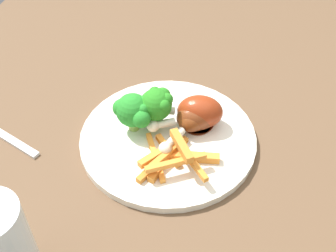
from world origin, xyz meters
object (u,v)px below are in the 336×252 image
object	(u,v)px
dining_table	(123,209)
chicken_drumstick_extra	(197,112)
broccoli_floret_front	(136,111)
chicken_drumstick_far	(195,117)
broccoli_floret_middle	(157,103)
water_glass	(2,248)
dinner_plate	(168,138)
carrot_fries_pile	(173,156)
chicken_drumstick_near	(194,117)

from	to	relation	value
dining_table	chicken_drumstick_extra	bearing A→B (deg)	-38.89
broccoli_floret_front	chicken_drumstick_far	world-z (taller)	broccoli_floret_front
dining_table	chicken_drumstick_extra	distance (m)	0.19
broccoli_floret_middle	water_glass	distance (m)	0.29
broccoli_floret_front	water_glass	size ratio (longest dim) A/B	0.49
dining_table	dinner_plate	distance (m)	0.14
dining_table	broccoli_floret_middle	distance (m)	0.18
broccoli_floret_middle	carrot_fries_pile	size ratio (longest dim) A/B	0.59
carrot_fries_pile	broccoli_floret_front	bearing A→B (deg)	53.19
chicken_drumstick_far	water_glass	xyz separation A→B (m)	(-0.29, 0.16, 0.03)
chicken_drumstick_near	water_glass	distance (m)	0.33
dinner_plate	water_glass	world-z (taller)	water_glass
chicken_drumstick_extra	chicken_drumstick_far	bearing A→B (deg)	167.49
dining_table	carrot_fries_pile	size ratio (longest dim) A/B	10.85
dinner_plate	broccoli_floret_middle	distance (m)	0.06
broccoli_floret_front	chicken_drumstick_far	bearing A→B (deg)	-72.65
chicken_drumstick_extra	carrot_fries_pile	bearing A→B (deg)	168.00
broccoli_floret_front	broccoli_floret_middle	bearing A→B (deg)	-58.23
broccoli_floret_front	water_glass	world-z (taller)	water_glass
broccoli_floret_front	water_glass	xyz separation A→B (m)	(-0.26, 0.07, 0.01)
dining_table	water_glass	distance (m)	0.25
chicken_drumstick_near	chicken_drumstick_far	world-z (taller)	chicken_drumstick_far
dining_table	chicken_drumstick_extra	xyz separation A→B (m)	(0.11, -0.09, 0.13)
dinner_plate	carrot_fries_pile	world-z (taller)	carrot_fries_pile
dinner_plate	chicken_drumstick_extra	size ratio (longest dim) A/B	2.12
dining_table	dinner_plate	world-z (taller)	dinner_plate
chicken_drumstick_near	broccoli_floret_middle	bearing A→B (deg)	99.16
dining_table	chicken_drumstick_far	world-z (taller)	chicken_drumstick_far
chicken_drumstick_far	broccoli_floret_front	bearing A→B (deg)	107.35
chicken_drumstick_far	broccoli_floret_middle	bearing A→B (deg)	99.15
broccoli_floret_front	chicken_drumstick_near	world-z (taller)	broccoli_floret_front
broccoli_floret_front	chicken_drumstick_near	bearing A→B (deg)	-72.47
dining_table	water_glass	size ratio (longest dim) A/B	9.71
dinner_plate	broccoli_floret_front	bearing A→B (deg)	87.79
broccoli_floret_middle	chicken_drumstick_extra	bearing A→B (deg)	-74.04
chicken_drumstick_near	chicken_drumstick_far	distance (m)	0.00
chicken_drumstick_far	chicken_drumstick_extra	bearing A→B (deg)	-12.51
dining_table	chicken_drumstick_extra	world-z (taller)	chicken_drumstick_extra
chicken_drumstick_far	dining_table	bearing A→B (deg)	139.70
chicken_drumstick_extra	water_glass	world-z (taller)	water_glass
broccoli_floret_front	broccoli_floret_middle	world-z (taller)	broccoli_floret_middle
dinner_plate	chicken_drumstick_extra	world-z (taller)	chicken_drumstick_extra
broccoli_floret_front	carrot_fries_pile	world-z (taller)	broccoli_floret_front
chicken_drumstick_far	water_glass	bearing A→B (deg)	151.49
chicken_drumstick_near	water_glass	world-z (taller)	water_glass
broccoli_floret_front	chicken_drumstick_extra	distance (m)	0.09
chicken_drumstick_far	chicken_drumstick_extra	size ratio (longest dim) A/B	0.88
dinner_plate	chicken_drumstick_near	size ratio (longest dim) A/B	2.09
dinner_plate	water_glass	xyz separation A→B (m)	(-0.26, 0.12, 0.06)
carrot_fries_pile	chicken_drumstick_near	size ratio (longest dim) A/B	0.91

